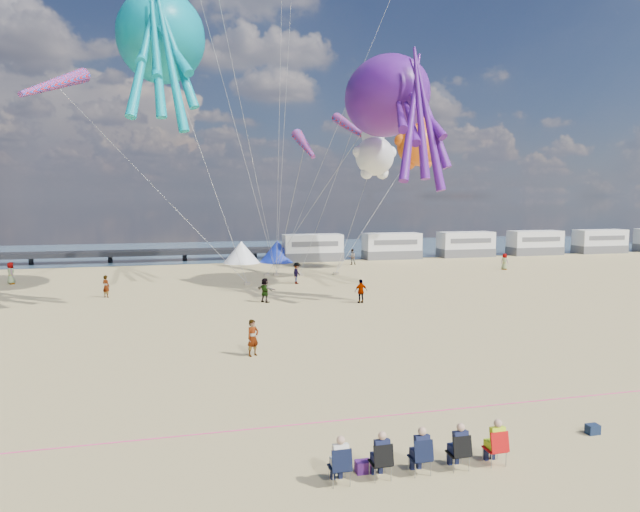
{
  "coord_description": "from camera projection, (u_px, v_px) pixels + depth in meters",
  "views": [
    {
      "loc": [
        -8.64,
        -22.17,
        7.27
      ],
      "look_at": [
        -1.61,
        6.0,
        4.22
      ],
      "focal_mm": 32.0,
      "sensor_mm": 36.0,
      "label": 1
    }
  ],
  "objects": [
    {
      "name": "ground",
      "position": [
        391.0,
        368.0,
        24.23
      ],
      "size": [
        120.0,
        120.0,
        0.0
      ],
      "primitive_type": "plane",
      "color": "tan",
      "rests_on": "ground"
    },
    {
      "name": "water",
      "position": [
        244.0,
        250.0,
        77.3
      ],
      "size": [
        120.0,
        120.0,
        0.0
      ],
      "primitive_type": "plane",
      "color": "#38556C",
      "rests_on": "ground"
    },
    {
      "name": "motorhome_0",
      "position": [
        313.0,
        248.0,
        64.12
      ],
      "size": [
        6.6,
        2.5,
        3.0
      ],
      "primitive_type": "cube",
      "color": "silver",
      "rests_on": "ground"
    },
    {
      "name": "motorhome_1",
      "position": [
        392.0,
        246.0,
        66.4
      ],
      "size": [
        6.6,
        2.5,
        3.0
      ],
      "primitive_type": "cube",
      "color": "silver",
      "rests_on": "ground"
    },
    {
      "name": "motorhome_2",
      "position": [
        466.0,
        244.0,
        68.69
      ],
      "size": [
        6.6,
        2.5,
        3.0
      ],
      "primitive_type": "cube",
      "color": "silver",
      "rests_on": "ground"
    },
    {
      "name": "motorhome_3",
      "position": [
        535.0,
        243.0,
        70.97
      ],
      "size": [
        6.6,
        2.5,
        3.0
      ],
      "primitive_type": "cube",
      "color": "silver",
      "rests_on": "ground"
    },
    {
      "name": "motorhome_4",
      "position": [
        600.0,
        241.0,
        73.26
      ],
      "size": [
        6.6,
        2.5,
        3.0
      ],
      "primitive_type": "cube",
      "color": "silver",
      "rests_on": "ground"
    },
    {
      "name": "tent_white",
      "position": [
        241.0,
        252.0,
        62.22
      ],
      "size": [
        4.0,
        4.0,
        2.4
      ],
      "primitive_type": "cone",
      "color": "white",
      "rests_on": "ground"
    },
    {
      "name": "tent_blue",
      "position": [
        278.0,
        251.0,
        63.19
      ],
      "size": [
        4.0,
        4.0,
        2.4
      ],
      "primitive_type": "cone",
      "color": "#1933CC",
      "rests_on": "ground"
    },
    {
      "name": "spectator_row",
      "position": [
        420.0,
        450.0,
        14.95
      ],
      "size": [
        6.1,
        0.9,
        1.3
      ],
      "primitive_type": null,
      "color": "black",
      "rests_on": "ground"
    },
    {
      "name": "cooler_purple",
      "position": [
        363.0,
        467.0,
        15.04
      ],
      "size": [
        0.4,
        0.3,
        0.32
      ],
      "primitive_type": "cube",
      "color": "#4D1C6A",
      "rests_on": "ground"
    },
    {
      "name": "cooler_navy",
      "position": [
        593.0,
        429.0,
        17.49
      ],
      "size": [
        0.38,
        0.28,
        0.3
      ],
      "primitive_type": "cube",
      "color": "#13213D",
      "rests_on": "ground"
    },
    {
      "name": "rope_line",
      "position": [
        444.0,
        410.0,
        19.4
      ],
      "size": [
        34.0,
        0.03,
        0.03
      ],
      "primitive_type": "cylinder",
      "rotation": [
        0.0,
        1.57,
        0.0
      ],
      "color": "#F2338C",
      "rests_on": "ground"
    },
    {
      "name": "standing_person",
      "position": [
        253.0,
        338.0,
        25.98
      ],
      "size": [
        0.74,
        0.66,
        1.69
      ],
      "primitive_type": "imported",
      "rotation": [
        0.0,
        0.0,
        0.53
      ],
      "color": "tan",
      "rests_on": "ground"
    },
    {
      "name": "beachgoer_0",
      "position": [
        11.0,
        273.0,
        47.23
      ],
      "size": [
        0.66,
        0.79,
        1.84
      ],
      "primitive_type": "imported",
      "rotation": [
        0.0,
        0.0,
        1.97
      ],
      "color": "#7F6659",
      "rests_on": "ground"
    },
    {
      "name": "beachgoer_1",
      "position": [
        352.0,
        257.0,
        60.67
      ],
      "size": [
        0.84,
        0.56,
        1.67
      ],
      "primitive_type": "imported",
      "rotation": [
        0.0,
        0.0,
        3.11
      ],
      "color": "#7F6659",
      "rests_on": "ground"
    },
    {
      "name": "beachgoer_2",
      "position": [
        297.0,
        273.0,
        47.41
      ],
      "size": [
        1.04,
        1.1,
        1.8
      ],
      "primitive_type": "imported",
      "rotation": [
        0.0,
        0.0,
        1.03
      ],
      "color": "#7F6659",
      "rests_on": "ground"
    },
    {
      "name": "beachgoer_3",
      "position": [
        361.0,
        291.0,
        38.87
      ],
      "size": [
        1.15,
        0.78,
        1.64
      ],
      "primitive_type": "imported",
      "rotation": [
        0.0,
        0.0,
        3.31
      ],
      "color": "#7F6659",
      "rests_on": "ground"
    },
    {
      "name": "beachgoer_4",
      "position": [
        265.0,
        290.0,
        39.15
      ],
      "size": [
        0.96,
        1.02,
        1.69
      ],
      "primitive_type": "imported",
      "rotation": [
        0.0,
        0.0,
        2.28
      ],
      "color": "#7F6659",
      "rests_on": "ground"
    },
    {
      "name": "beachgoer_5",
      "position": [
        106.0,
        286.0,
        41.06
      ],
      "size": [
        1.47,
        1.3,
        1.61
      ],
      "primitive_type": "imported",
      "rotation": [
        0.0,
        0.0,
        2.48
      ],
      "color": "#7F6659",
      "rests_on": "ground"
    },
    {
      "name": "beachgoer_6",
      "position": [
        504.0,
        262.0,
        56.59
      ],
      "size": [
        0.63,
        0.7,
        1.62
      ],
      "primitive_type": "imported",
      "rotation": [
        0.0,
        0.0,
        2.08
      ],
      "color": "#7F6659",
      "rests_on": "ground"
    },
    {
      "name": "sandbag_a",
      "position": [
        247.0,
        284.0,
        46.81
      ],
      "size": [
        0.5,
        0.35,
        0.22
      ],
      "primitive_type": "cube",
      "color": "gray",
      "rests_on": "ground"
    },
    {
      "name": "sandbag_b",
      "position": [
        267.0,
        275.0,
        51.93
      ],
      "size": [
        0.5,
        0.35,
        0.22
      ],
      "primitive_type": "cube",
      "color": "gray",
      "rests_on": "ground"
    },
    {
      "name": "sandbag_c",
      "position": [
        336.0,
        273.0,
        53.07
      ],
      "size": [
        0.5,
        0.35,
        0.22
      ],
      "primitive_type": "cube",
      "color": "gray",
      "rests_on": "ground"
    },
    {
      "name": "sandbag_d",
      "position": [
        300.0,
        275.0,
        52.07
      ],
      "size": [
        0.5,
        0.35,
        0.22
      ],
      "primitive_type": "cube",
      "color": "gray",
      "rests_on": "ground"
    },
    {
      "name": "sandbag_e",
      "position": [
        276.0,
        274.0,
        52.5
      ],
      "size": [
        0.5,
        0.35,
        0.22
      ],
      "primitive_type": "cube",
      "color": "gray",
      "rests_on": "ground"
    },
    {
      "name": "kite_octopus_teal",
      "position": [
        161.0,
        38.0,
        40.5
      ],
      "size": [
        7.86,
        12.15,
        12.85
      ],
      "primitive_type": null,
      "rotation": [
        0.0,
        0.0,
        0.29
      ],
      "color": "#048FA0"
    },
    {
      "name": "kite_octopus_purple",
      "position": [
        386.0,
        96.0,
        43.59
      ],
      "size": [
        5.79,
        11.54,
        12.74
      ],
      "primitive_type": null,
      "rotation": [
        0.0,
        0.0,
        0.09
      ],
      "color": "#51157F"
    },
    {
      "name": "kite_panda",
      "position": [
        375.0,
        156.0,
        48.47
      ],
      "size": [
        4.69,
        4.51,
        5.64
      ],
      "primitive_type": null,
      "rotation": [
        0.0,
        0.0,
        0.21
      ],
      "color": "white"
    },
    {
      "name": "kite_teddy_orange",
      "position": [
        417.0,
        145.0,
        54.77
      ],
      "size": [
        5.85,
        5.66,
        6.78
      ],
      "primitive_type": null,
      "rotation": [
        0.0,
        0.0,
        0.28
      ],
      "color": "#E6590D"
    },
    {
      "name": "windsock_left",
      "position": [
        55.0,
        84.0,
        39.95
      ],
      "size": [
        4.08,
        7.72,
        7.91
      ],
      "primitive_type": null,
      "rotation": [
        0.0,
        0.0,
        -0.4
      ],
      "color": "red"
    },
    {
      "name": "windsock_mid",
      "position": [
        353.0,
        129.0,
        52.31
      ],
      "size": [
        2.74,
        6.54,
        6.51
      ],
      "primitive_type": null,
      "rotation": [
        0.0,
        0.0,
        0.28
      ],
      "color": "red"
    },
    {
      "name": "windsock_right",
      "position": [
        305.0,
        145.0,
        43.48
      ],
      "size": [
        1.4,
        4.35,
        4.27
      ],
      "primitive_type": null,
      "rotation": [
        0.0,
        0.0,
        0.12
      ],
      "color": "red"
    }
  ]
}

